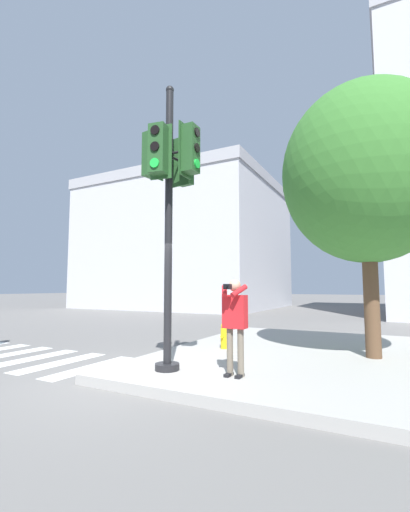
% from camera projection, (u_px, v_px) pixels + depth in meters
% --- Properties ---
extents(ground_plane, '(160.00, 160.00, 0.00)m').
position_uv_depth(ground_plane, '(117.00, 381.00, 6.13)').
color(ground_plane, slate).
extents(sidewalk_corner, '(8.00, 8.00, 0.17)m').
position_uv_depth(sidewalk_corner, '(347.00, 359.00, 7.60)').
color(sidewalk_corner, '#9E9B96').
rests_on(sidewalk_corner, ground_plane).
extents(traffic_signal_pole, '(1.28, 1.28, 5.47)m').
position_uv_depth(traffic_signal_pole, '(170.00, 181.00, 6.57)').
color(traffic_signal_pole, black).
rests_on(traffic_signal_pole, sidewalk_corner).
extents(person_photographer, '(0.50, 0.53, 1.65)m').
position_uv_depth(person_photographer, '(235.00, 317.00, 5.91)').
color(person_photographer, black).
rests_on(person_photographer, sidewalk_corner).
extents(street_tree, '(3.70, 3.70, 6.11)m').
position_uv_depth(street_tree, '(366.00, 174.00, 7.71)').
color(street_tree, brown).
rests_on(street_tree, sidewalk_corner).
extents(fire_hydrant, '(0.17, 0.23, 0.63)m').
position_uv_depth(fire_hydrant, '(224.00, 336.00, 8.46)').
color(fire_hydrant, yellow).
rests_on(fire_hydrant, sidewalk_corner).
extents(building_left, '(15.20, 13.12, 10.56)m').
position_uv_depth(building_left, '(188.00, 246.00, 30.13)').
color(building_left, '#BCBCC1').
rests_on(building_left, ground_plane).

